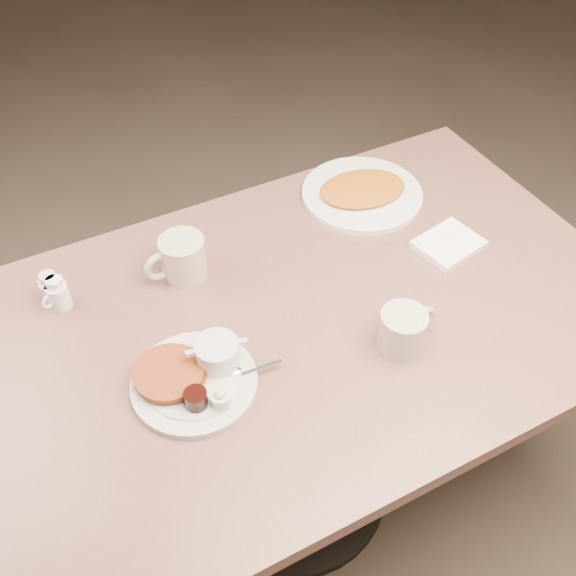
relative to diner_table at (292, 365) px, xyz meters
name	(u,v)px	position (x,y,z in m)	size (l,w,h in m)	color
room	(294,15)	(0.00, 0.00, 0.82)	(7.04, 8.04, 2.84)	#4C3F33
diner_table	(292,365)	(0.00, 0.00, 0.00)	(1.50, 0.90, 0.75)	#84564C
main_plate	(195,374)	(-0.25, -0.06, 0.19)	(0.32, 0.29, 0.07)	beige
coffee_mug_near	(404,329)	(0.16, -0.17, 0.22)	(0.14, 0.10, 0.09)	beige
napkin	(449,244)	(0.43, 0.02, 0.18)	(0.17, 0.14, 0.02)	white
coffee_mug_far	(181,258)	(-0.16, 0.23, 0.22)	(0.15, 0.11, 0.10)	beige
creamer_left	(58,294)	(-0.43, 0.26, 0.21)	(0.07, 0.05, 0.08)	white
creamer_right	(51,289)	(-0.44, 0.28, 0.21)	(0.06, 0.07, 0.08)	silver
hash_plate	(362,192)	(0.35, 0.28, 0.18)	(0.35, 0.35, 0.04)	white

